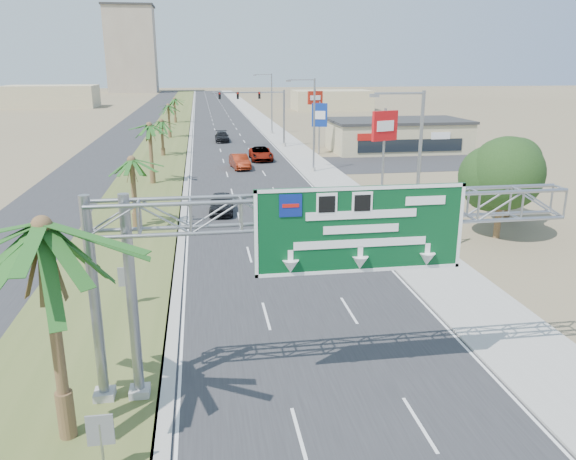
{
  "coord_description": "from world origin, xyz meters",
  "views": [
    {
      "loc": [
        -4.7,
        -7.99,
        11.32
      ],
      "look_at": [
        -0.98,
        15.91,
        4.2
      ],
      "focal_mm": 35.0,
      "sensor_mm": 36.0,
      "label": 1
    }
  ],
  "objects_px": {
    "store_building": "(397,136)",
    "pole_sign_red_far": "(315,102)",
    "signal_mast": "(270,113)",
    "car_right_lane": "(261,154)",
    "palm_near": "(42,228)",
    "sign_gantry": "(313,227)",
    "car_mid_lane": "(240,162)",
    "car_far": "(222,137)",
    "pole_sign_red_near": "(385,131)",
    "pole_sign_blue": "(320,117)",
    "car_left_lane": "(221,204)"
  },
  "relations": [
    {
      "from": "pole_sign_red_near",
      "to": "pole_sign_red_far",
      "type": "bearing_deg",
      "value": 88.23
    },
    {
      "from": "store_building",
      "to": "pole_sign_red_far",
      "type": "relative_size",
      "value": 2.21
    },
    {
      "from": "car_mid_lane",
      "to": "pole_sign_red_far",
      "type": "height_order",
      "value": "pole_sign_red_far"
    },
    {
      "from": "sign_gantry",
      "to": "car_mid_lane",
      "type": "relative_size",
      "value": 3.39
    },
    {
      "from": "store_building",
      "to": "car_far",
      "type": "xyz_separation_m",
      "value": [
        -23.37,
        13.26,
        -1.25
      ]
    },
    {
      "from": "pole_sign_blue",
      "to": "pole_sign_red_far",
      "type": "distance_m",
      "value": 5.41
    },
    {
      "from": "car_right_lane",
      "to": "car_mid_lane",
      "type": "bearing_deg",
      "value": -117.98
    },
    {
      "from": "store_building",
      "to": "car_left_lane",
      "type": "bearing_deg",
      "value": -129.68
    },
    {
      "from": "pole_sign_blue",
      "to": "pole_sign_red_far",
      "type": "height_order",
      "value": "pole_sign_red_far"
    },
    {
      "from": "store_building",
      "to": "car_mid_lane",
      "type": "relative_size",
      "value": 3.65
    },
    {
      "from": "store_building",
      "to": "pole_sign_red_far",
      "type": "distance_m",
      "value": 12.24
    },
    {
      "from": "car_right_lane",
      "to": "car_far",
      "type": "height_order",
      "value": "car_right_lane"
    },
    {
      "from": "car_left_lane",
      "to": "car_mid_lane",
      "type": "bearing_deg",
      "value": 85.09
    },
    {
      "from": "signal_mast",
      "to": "pole_sign_red_near",
      "type": "height_order",
      "value": "signal_mast"
    },
    {
      "from": "car_far",
      "to": "pole_sign_blue",
      "type": "height_order",
      "value": "pole_sign_blue"
    },
    {
      "from": "store_building",
      "to": "pole_sign_red_near",
      "type": "height_order",
      "value": "pole_sign_red_near"
    },
    {
      "from": "sign_gantry",
      "to": "pole_sign_blue",
      "type": "xyz_separation_m",
      "value": [
        11.83,
        54.64,
        -1.16
      ]
    },
    {
      "from": "signal_mast",
      "to": "palm_near",
      "type": "bearing_deg",
      "value": -102.66
    },
    {
      "from": "sign_gantry",
      "to": "signal_mast",
      "type": "bearing_deg",
      "value": 84.26
    },
    {
      "from": "car_left_lane",
      "to": "pole_sign_red_far",
      "type": "bearing_deg",
      "value": 70.47
    },
    {
      "from": "sign_gantry",
      "to": "store_building",
      "type": "distance_m",
      "value": 60.77
    },
    {
      "from": "store_building",
      "to": "pole_sign_red_near",
      "type": "distance_m",
      "value": 32.21
    },
    {
      "from": "car_mid_lane",
      "to": "pole_sign_red_near",
      "type": "xyz_separation_m",
      "value": [
        10.55,
        -19.04,
        5.39
      ]
    },
    {
      "from": "sign_gantry",
      "to": "pole_sign_red_near",
      "type": "height_order",
      "value": "pole_sign_red_near"
    },
    {
      "from": "car_left_lane",
      "to": "car_far",
      "type": "distance_m",
      "value": 43.76
    },
    {
      "from": "signal_mast",
      "to": "car_right_lane",
      "type": "distance_m",
      "value": 12.07
    },
    {
      "from": "signal_mast",
      "to": "car_right_lane",
      "type": "xyz_separation_m",
      "value": [
        -2.54,
        -11.09,
        -4.04
      ]
    },
    {
      "from": "car_far",
      "to": "pole_sign_red_far",
      "type": "relative_size",
      "value": 0.64
    },
    {
      "from": "signal_mast",
      "to": "pole_sign_red_far",
      "type": "bearing_deg",
      "value": -20.26
    },
    {
      "from": "pole_sign_red_near",
      "to": "pole_sign_blue",
      "type": "distance_m",
      "value": 28.27
    },
    {
      "from": "car_left_lane",
      "to": "car_mid_lane",
      "type": "height_order",
      "value": "car_mid_lane"
    },
    {
      "from": "car_far",
      "to": "pole_sign_red_near",
      "type": "distance_m",
      "value": 44.79
    },
    {
      "from": "signal_mast",
      "to": "pole_sign_blue",
      "type": "relative_size",
      "value": 1.51
    },
    {
      "from": "car_left_lane",
      "to": "pole_sign_red_far",
      "type": "relative_size",
      "value": 0.57
    },
    {
      "from": "sign_gantry",
      "to": "palm_near",
      "type": "relative_size",
      "value": 2.01
    },
    {
      "from": "car_far",
      "to": "pole_sign_blue",
      "type": "relative_size",
      "value": 0.76
    },
    {
      "from": "car_mid_lane",
      "to": "car_right_lane",
      "type": "height_order",
      "value": "car_mid_lane"
    },
    {
      "from": "car_mid_lane",
      "to": "car_far",
      "type": "xyz_separation_m",
      "value": [
        -1.01,
        23.88,
        -0.06
      ]
    },
    {
      "from": "palm_near",
      "to": "pole_sign_red_near",
      "type": "height_order",
      "value": "palm_near"
    },
    {
      "from": "store_building",
      "to": "pole_sign_red_near",
      "type": "xyz_separation_m",
      "value": [
        -11.82,
        -29.67,
        4.2
      ]
    },
    {
      "from": "palm_near",
      "to": "pole_sign_blue",
      "type": "xyz_separation_m",
      "value": [
        19.97,
        56.56,
        -2.04
      ]
    },
    {
      "from": "pole_sign_blue",
      "to": "car_far",
      "type": "bearing_deg",
      "value": 129.57
    },
    {
      "from": "car_left_lane",
      "to": "car_far",
      "type": "height_order",
      "value": "car_left_lane"
    },
    {
      "from": "car_mid_lane",
      "to": "pole_sign_red_far",
      "type": "bearing_deg",
      "value": 44.07
    },
    {
      "from": "palm_near",
      "to": "car_right_lane",
      "type": "xyz_separation_m",
      "value": [
        11.84,
        52.89,
        -6.12
      ]
    },
    {
      "from": "car_far",
      "to": "signal_mast",
      "type": "bearing_deg",
      "value": -47.85
    },
    {
      "from": "palm_near",
      "to": "pole_sign_red_far",
      "type": "xyz_separation_m",
      "value": [
        20.41,
        61.74,
        -0.52
      ]
    },
    {
      "from": "car_right_lane",
      "to": "pole_sign_red_far",
      "type": "xyz_separation_m",
      "value": [
        8.58,
        8.85,
        5.6
      ]
    },
    {
      "from": "signal_mast",
      "to": "car_right_lane",
      "type": "height_order",
      "value": "signal_mast"
    },
    {
      "from": "palm_near",
      "to": "car_far",
      "type": "relative_size",
      "value": 1.61
    }
  ]
}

